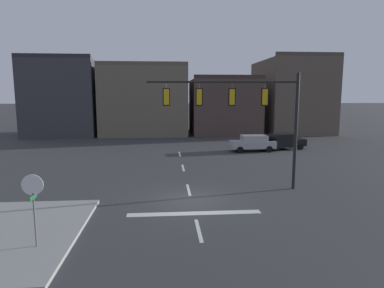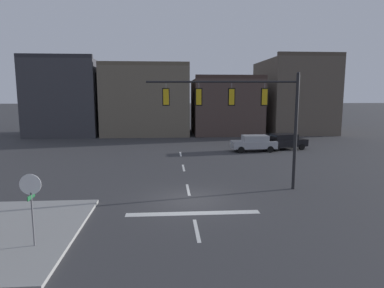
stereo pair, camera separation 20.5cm
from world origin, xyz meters
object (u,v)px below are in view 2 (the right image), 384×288
(signal_mast_near_side, at_px, (244,107))
(car_lot_middle, at_px, (254,143))
(car_lot_nearside, at_px, (284,141))
(stop_sign, at_px, (31,193))

(signal_mast_near_side, xyz_separation_m, car_lot_middle, (4.10, 13.05, -4.07))
(car_lot_nearside, bearing_deg, stop_sign, -128.40)
(stop_sign, xyz_separation_m, car_lot_middle, (13.42, 20.33, -1.29))
(signal_mast_near_side, height_order, car_lot_nearside, signal_mast_near_side)
(signal_mast_near_side, distance_m, car_lot_nearside, 16.43)
(stop_sign, height_order, car_lot_nearside, stop_sign)
(stop_sign, bearing_deg, signal_mast_near_side, 38.00)
(signal_mast_near_side, bearing_deg, car_lot_middle, 72.57)
(signal_mast_near_side, xyz_separation_m, car_lot_nearside, (7.55, 14.01, -4.07))
(signal_mast_near_side, distance_m, car_lot_middle, 14.27)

